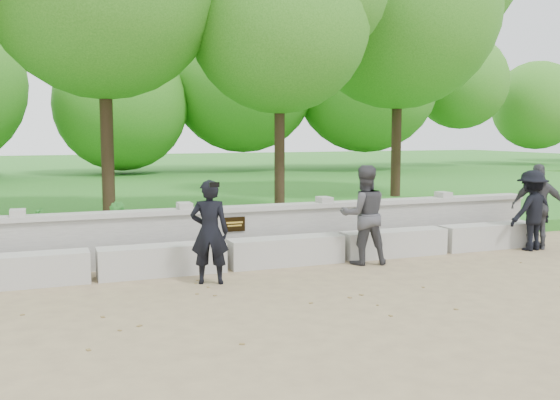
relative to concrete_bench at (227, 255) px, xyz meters
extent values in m
plane|color=#99865E|center=(0.00, -1.90, -0.22)|extent=(80.00, 80.00, 0.00)
cube|color=#28651E|center=(0.00, 12.10, -0.10)|extent=(40.00, 22.00, 0.25)
cube|color=beige|center=(-3.00, 0.00, 0.00)|extent=(1.90, 0.45, 0.45)
cube|color=beige|center=(-1.00, 0.00, 0.00)|extent=(1.90, 0.45, 0.45)
cube|color=beige|center=(1.00, 0.00, 0.00)|extent=(1.90, 0.45, 0.45)
cube|color=beige|center=(3.00, 0.00, 0.00)|extent=(1.90, 0.45, 0.45)
cube|color=beige|center=(5.00, 0.00, 0.00)|extent=(1.90, 0.45, 0.45)
cube|color=#B2B0A8|center=(0.00, 0.70, 0.18)|extent=(12.50, 0.25, 0.82)
cube|color=beige|center=(0.00, 0.70, 0.64)|extent=(12.50, 0.35, 0.08)
cube|color=black|center=(0.30, 0.56, 0.40)|extent=(0.36, 0.02, 0.24)
imported|color=black|center=(-0.47, -0.78, 0.52)|extent=(0.63, 0.51, 1.48)
cube|color=black|center=(-0.47, -1.07, 1.21)|extent=(0.14, 0.06, 0.07)
imported|color=#3B3B3F|center=(2.20, -0.39, 0.58)|extent=(0.89, 0.75, 1.61)
imported|color=black|center=(5.61, -0.42, 0.50)|extent=(1.00, 0.66, 1.46)
imported|color=#404045|center=(5.80, -0.37, 0.56)|extent=(0.95, 0.87, 1.56)
cylinder|color=#382619|center=(-1.33, 4.46, 2.03)|extent=(0.27, 0.27, 4.02)
cylinder|color=#382619|center=(2.42, 4.04, 1.78)|extent=(0.24, 0.24, 3.51)
sphere|color=#276816|center=(2.42, 4.04, 4.65)|extent=(4.07, 4.07, 4.07)
cylinder|color=#382619|center=(7.04, 6.60, 2.15)|extent=(0.29, 0.29, 4.25)
imported|color=#297226|center=(-1.48, 1.80, 0.37)|extent=(0.40, 0.45, 0.68)
imported|color=#297226|center=(-2.73, 2.91, 0.28)|extent=(0.31, 0.33, 0.51)
camera|label=1|loc=(-2.63, -9.23, 1.93)|focal=40.00mm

